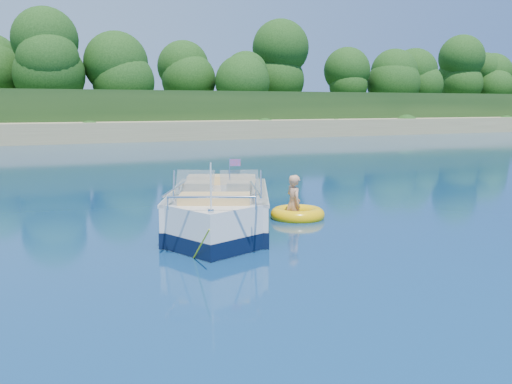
{
  "coord_description": "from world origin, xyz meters",
  "views": [
    {
      "loc": [
        -5.94,
        -8.86,
        2.82
      ],
      "look_at": [
        -0.52,
        2.77,
        0.85
      ],
      "focal_mm": 40.0,
      "sensor_mm": 36.0,
      "label": 1
    }
  ],
  "objects": [
    {
      "name": "boy",
      "position": [
        0.81,
        3.43,
        0.0
      ],
      "size": [
        0.38,
        0.83,
        1.62
      ],
      "primitive_type": "imported",
      "rotation": [
        0.0,
        -0.17,
        1.56
      ],
      "color": "tan",
      "rests_on": "ground"
    },
    {
      "name": "treeline",
      "position": [
        0.04,
        41.01,
        5.55
      ],
      "size": [
        150.0,
        7.12,
        8.19
      ],
      "color": "black",
      "rests_on": "ground"
    },
    {
      "name": "ground",
      "position": [
        0.0,
        0.0,
        0.0
      ],
      "size": [
        160.0,
        160.0,
        0.0
      ],
      "primitive_type": "plane",
      "color": "#0A244C",
      "rests_on": "ground"
    },
    {
      "name": "shoreline",
      "position": [
        0.0,
        63.77,
        0.98
      ],
      "size": [
        170.0,
        59.0,
        6.0
      ],
      "color": "#928154",
      "rests_on": "ground"
    },
    {
      "name": "tow_tube",
      "position": [
        0.94,
        3.42,
        0.09
      ],
      "size": [
        1.72,
        1.72,
        0.36
      ],
      "rotation": [
        0.0,
        0.0,
        -0.32
      ],
      "color": "#FFBD07",
      "rests_on": "ground"
    },
    {
      "name": "motorboat",
      "position": [
        -1.41,
        2.83,
        0.39
      ],
      "size": [
        3.74,
        5.68,
        2.03
      ],
      "rotation": [
        0.0,
        0.0,
        -0.43
      ],
      "color": "white",
      "rests_on": "ground"
    }
  ]
}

